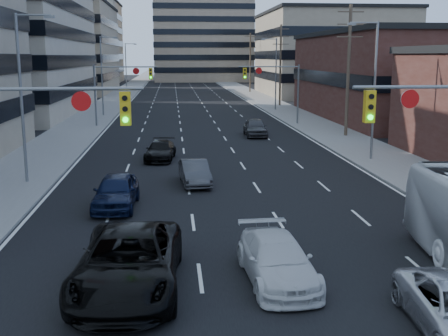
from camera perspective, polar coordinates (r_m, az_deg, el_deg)
The scene contains 25 objects.
road_surface at distance 140.74m, azimuth -4.26°, elevation 8.51°, with size 18.00×300.00×0.02m, color black.
sidewalk_left at distance 141.00m, azimuth -8.99°, elevation 8.43°, with size 5.00×300.00×0.15m, color slate.
sidewalk_right at distance 141.42m, azimuth 0.45°, elevation 8.58°, with size 5.00×300.00×0.15m, color slate.
office_left_far at distance 112.62m, azimuth -16.58°, elevation 11.45°, with size 20.00×30.00×16.00m, color gray.
storefront_right_mid at distance 66.17m, azimuth 18.64°, elevation 8.71°, with size 20.00×30.00×9.00m, color #472119.
office_right_far at distance 102.34m, azimuth 10.57°, elevation 11.22°, with size 22.00×28.00×14.00m, color gray.
bg_block_left at distance 152.72m, azimuth -15.20°, elevation 12.12°, with size 24.00×24.00×20.00m, color #ADA089.
bg_block_right at distance 144.75m, azimuth 8.71°, elevation 10.86°, with size 22.00×22.00×12.00m, color gray.
signal_near_left at distance 19.34m, azimuth -19.86°, elevation 3.19°, with size 6.59×0.33×6.00m.
signal_far_left at distance 55.84m, azimuth -10.63°, elevation 8.53°, with size 6.09×0.33×6.00m.
signal_far_right at distance 56.55m, azimuth 5.25°, elevation 8.70°, with size 6.09×0.33×6.00m.
utility_pole_block at distance 48.85m, azimuth 12.52°, elevation 9.81°, with size 2.20×0.28×11.00m.
utility_pole_midblock at distance 77.97m, azimuth 5.75°, elevation 10.49°, with size 2.20×0.28×11.00m.
utility_pole_distant at distance 107.58m, azimuth 2.67°, elevation 10.74°, with size 2.20×0.28×11.00m.
streetlight_left_near at distance 31.57m, azimuth -19.67°, elevation 7.43°, with size 2.03×0.22×9.00m.
streetlight_left_mid at distance 66.04m, azimuth -12.19°, elevation 9.52°, with size 2.03×0.22×9.00m.
streetlight_left_far at distance 100.87m, azimuth -9.84°, elevation 10.14°, with size 2.03×0.22×9.00m.
streetlight_right_near at distance 37.87m, azimuth 14.83°, elevation 8.25°, with size 2.03×0.22×9.00m.
streetlight_right_far at distance 71.75m, azimuth 5.18°, elevation 9.85°, with size 2.03×0.22×9.00m.
black_pickup at distance 16.95m, azimuth -9.67°, elevation -9.38°, with size 2.96×6.42×1.78m, color black.
white_van at distance 17.52m, azimuth 5.40°, elevation -9.27°, with size 1.93×4.76×1.38m, color silver.
sedan_blue at distance 26.04m, azimuth -10.92°, elevation -2.35°, with size 1.83×4.56×1.55m, color black.
sedan_grey_center at distance 30.30m, azimuth -2.99°, elevation -0.46°, with size 1.39×4.00×1.32m, color #39393C.
sedan_black_far at distance 37.62m, azimuth -6.48°, elevation 1.76°, with size 1.79×4.40×1.28m, color black.
sedan_grey_right at distance 48.66m, azimuth 3.20°, elevation 4.14°, with size 1.82×4.53×1.54m, color #38383B.
Camera 1 is at (-2.58, -10.55, 6.84)m, focal length 45.00 mm.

